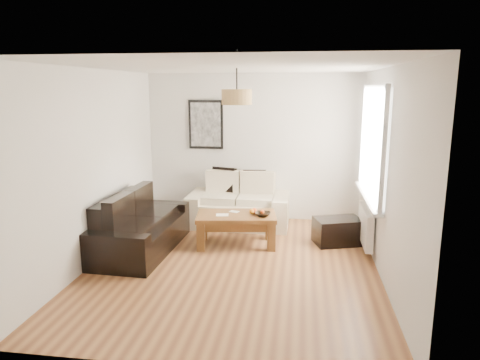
# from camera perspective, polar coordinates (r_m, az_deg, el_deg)

# --- Properties ---
(floor) EXTENTS (4.50, 4.50, 0.00)m
(floor) POSITION_cam_1_polar(r_m,az_deg,el_deg) (6.01, -0.83, -11.03)
(floor) COLOR brown
(floor) RESTS_ON ground
(ceiling) EXTENTS (3.80, 4.50, 0.00)m
(ceiling) POSITION_cam_1_polar(r_m,az_deg,el_deg) (5.54, -0.91, 14.56)
(ceiling) COLOR white
(ceiling) RESTS_ON floor
(wall_back) EXTENTS (3.80, 0.04, 2.60)m
(wall_back) POSITION_cam_1_polar(r_m,az_deg,el_deg) (7.83, 1.72, 4.28)
(wall_back) COLOR silver
(wall_back) RESTS_ON floor
(wall_front) EXTENTS (3.80, 0.04, 2.60)m
(wall_front) POSITION_cam_1_polar(r_m,az_deg,el_deg) (3.49, -6.68, -5.63)
(wall_front) COLOR silver
(wall_front) RESTS_ON floor
(wall_left) EXTENTS (0.04, 4.50, 2.60)m
(wall_left) POSITION_cam_1_polar(r_m,az_deg,el_deg) (6.22, -18.45, 1.63)
(wall_left) COLOR silver
(wall_left) RESTS_ON floor
(wall_right) EXTENTS (0.04, 4.50, 2.60)m
(wall_right) POSITION_cam_1_polar(r_m,az_deg,el_deg) (5.66, 18.50, 0.66)
(wall_right) COLOR silver
(wall_right) RESTS_ON floor
(window_bay) EXTENTS (0.14, 1.90, 1.60)m
(window_bay) POSITION_cam_1_polar(r_m,az_deg,el_deg) (6.39, 17.08, 4.71)
(window_bay) COLOR white
(window_bay) RESTS_ON wall_right
(radiator) EXTENTS (0.10, 0.90, 0.52)m
(radiator) POSITION_cam_1_polar(r_m,az_deg,el_deg) (6.64, 16.09, -5.78)
(radiator) COLOR white
(radiator) RESTS_ON wall_right
(poster) EXTENTS (0.62, 0.04, 0.87)m
(poster) POSITION_cam_1_polar(r_m,az_deg,el_deg) (7.90, -4.47, 7.23)
(poster) COLOR black
(poster) RESTS_ON wall_back
(pendant_shade) EXTENTS (0.40, 0.40, 0.20)m
(pendant_shade) POSITION_cam_1_polar(r_m,az_deg,el_deg) (5.83, -0.43, 10.80)
(pendant_shade) COLOR tan
(pendant_shade) RESTS_ON ceiling
(loveseat_cream) EXTENTS (1.72, 0.95, 0.85)m
(loveseat_cream) POSITION_cam_1_polar(r_m,az_deg,el_deg) (7.57, -0.18, -2.73)
(loveseat_cream) COLOR beige
(loveseat_cream) RESTS_ON floor
(sofa_leather) EXTENTS (0.98, 1.89, 0.80)m
(sofa_leather) POSITION_cam_1_polar(r_m,az_deg,el_deg) (6.56, -12.83, -5.62)
(sofa_leather) COLOR black
(sofa_leather) RESTS_ON floor
(coffee_table) EXTENTS (1.26, 0.81, 0.48)m
(coffee_table) POSITION_cam_1_polar(r_m,az_deg,el_deg) (6.66, -0.49, -6.48)
(coffee_table) COLOR brown
(coffee_table) RESTS_ON floor
(ottoman) EXTENTS (0.80, 0.64, 0.40)m
(ottoman) POSITION_cam_1_polar(r_m,az_deg,el_deg) (6.89, 12.66, -6.53)
(ottoman) COLOR black
(ottoman) RESTS_ON floor
(cushion_left) EXTENTS (0.45, 0.24, 0.43)m
(cushion_left) POSITION_cam_1_polar(r_m,az_deg,el_deg) (7.74, -2.15, 0.06)
(cushion_left) COLOR black
(cushion_left) RESTS_ON loveseat_cream
(cushion_right) EXTENTS (0.41, 0.18, 0.40)m
(cushion_right) POSITION_cam_1_polar(r_m,az_deg,el_deg) (7.67, 1.89, -0.17)
(cushion_right) COLOR black
(cushion_right) RESTS_ON loveseat_cream
(fruit_bowl) EXTENTS (0.24, 0.24, 0.06)m
(fruit_bowl) POSITION_cam_1_polar(r_m,az_deg,el_deg) (6.49, 3.01, -4.49)
(fruit_bowl) COLOR black
(fruit_bowl) RESTS_ON coffee_table
(orange_a) EXTENTS (0.11, 0.11, 0.09)m
(orange_a) POSITION_cam_1_polar(r_m,az_deg,el_deg) (6.61, 1.87, -4.06)
(orange_a) COLOR #DD4812
(orange_a) RESTS_ON fruit_bowl
(orange_b) EXTENTS (0.07, 0.07, 0.06)m
(orange_b) POSITION_cam_1_polar(r_m,az_deg,el_deg) (6.57, 2.94, -4.19)
(orange_b) COLOR #D54B12
(orange_b) RESTS_ON fruit_bowl
(orange_c) EXTENTS (0.09, 0.09, 0.08)m
(orange_c) POSITION_cam_1_polar(r_m,az_deg,el_deg) (6.59, 1.57, -4.12)
(orange_c) COLOR orange
(orange_c) RESTS_ON fruit_bowl
(papers) EXTENTS (0.20, 0.15, 0.01)m
(papers) POSITION_cam_1_polar(r_m,az_deg,el_deg) (6.55, -2.33, -4.57)
(papers) COLOR white
(papers) RESTS_ON coffee_table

